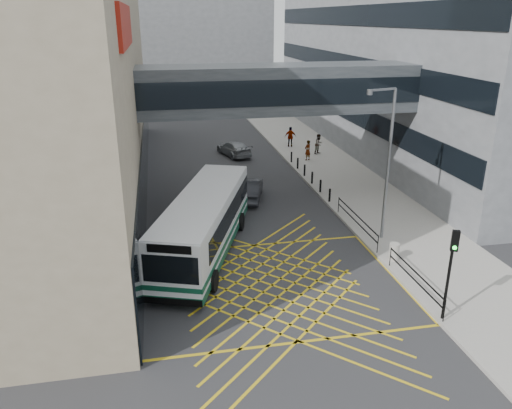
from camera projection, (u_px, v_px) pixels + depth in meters
ground at (272, 285)px, 23.53m from camera, size 120.00×120.00×0.00m
building_right at (467, 39)px, 46.38m from camera, size 24.09×44.00×20.00m
building_far at (171, 38)px, 75.11m from camera, size 28.00×16.00×18.00m
skybridge at (278, 89)px, 32.45m from camera, size 20.00×4.10×3.00m
pavement at (342, 178)px, 38.90m from camera, size 6.00×54.00×0.16m
box_junction at (272, 285)px, 23.53m from camera, size 12.00×9.00×0.01m
bus at (205, 222)px, 26.23m from camera, size 6.40×11.85×3.26m
car_white at (171, 233)px, 27.53m from camera, size 1.77×4.17×1.32m
car_dark at (249, 189)px, 34.35m from camera, size 3.10×5.08×1.49m
car_silver at (234, 148)px, 45.40m from camera, size 3.13×4.89×1.41m
traffic_light at (451, 262)px, 19.64m from camera, size 0.33×0.48×4.05m
street_lamp at (386, 156)px, 26.52m from camera, size 1.88×0.75×8.35m
litter_bin at (394, 252)px, 25.53m from camera, size 0.52×0.52×0.89m
kerb_railings at (380, 242)px, 25.96m from camera, size 0.05×12.54×1.00m
bollards at (308, 174)px, 38.22m from camera, size 0.14×10.14×0.90m
pedestrian_a at (308, 150)px, 43.29m from camera, size 0.85×0.77×1.74m
pedestrian_b at (319, 144)px, 45.28m from camera, size 1.02×0.93×1.81m
pedestrian_c at (291, 137)px, 47.75m from camera, size 1.23×0.80×1.91m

